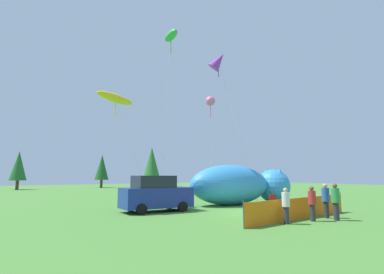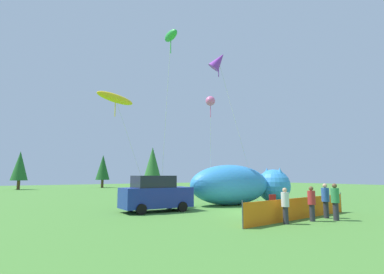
% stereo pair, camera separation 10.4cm
% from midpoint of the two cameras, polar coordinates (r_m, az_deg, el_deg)
% --- Properties ---
extents(ground_plane, '(120.00, 120.00, 0.00)m').
position_cam_midpoint_polar(ground_plane, '(18.40, 11.61, -13.94)').
color(ground_plane, '#477F33').
extents(parked_car, '(4.34, 2.22, 2.15)m').
position_cam_midpoint_polar(parked_car, '(18.58, -7.06, -10.73)').
color(parked_car, navy).
rests_on(parked_car, ground).
extents(folding_chair, '(0.65, 0.65, 0.98)m').
position_cam_midpoint_polar(folding_chair, '(20.06, 14.70, -11.65)').
color(folding_chair, maroon).
rests_on(folding_chair, ground).
extents(inflatable_cat, '(8.84, 3.85, 2.94)m').
position_cam_midpoint_polar(inflatable_cat, '(23.11, 9.07, -9.23)').
color(inflatable_cat, '#338CD8').
rests_on(inflatable_cat, ground).
extents(safety_fence, '(8.86, 0.80, 1.16)m').
position_cam_midpoint_polar(safety_fence, '(16.46, 19.91, -12.63)').
color(safety_fence, orange).
rests_on(safety_fence, ground).
extents(spectator_in_white_shirt, '(0.35, 0.35, 1.61)m').
position_cam_midpoint_polar(spectator_in_white_shirt, '(14.51, 17.25, -12.11)').
color(spectator_in_white_shirt, '#2D2D38').
rests_on(spectator_in_white_shirt, ground).
extents(spectator_in_grey_shirt, '(0.36, 0.36, 1.65)m').
position_cam_midpoint_polar(spectator_in_grey_shirt, '(15.79, 21.73, -11.43)').
color(spectator_in_grey_shirt, '#2D2D38').
rests_on(spectator_in_grey_shirt, ground).
extents(spectator_in_black_shirt, '(0.39, 0.39, 1.78)m').
position_cam_midpoint_polar(spectator_in_black_shirt, '(16.49, 25.51, -10.80)').
color(spectator_in_black_shirt, '#2D2D38').
rests_on(spectator_in_black_shirt, ground).
extents(spectator_in_red_shirt, '(0.38, 0.38, 1.75)m').
position_cam_midpoint_polar(spectator_in_red_shirt, '(17.19, 23.96, -10.75)').
color(spectator_in_red_shirt, '#2D2D38').
rests_on(spectator_in_red_shirt, ground).
extents(kite_purple_delta, '(2.98, 2.88, 11.99)m').
position_cam_midpoint_polar(kite_purple_delta, '(24.49, 4.94, 14.16)').
color(kite_purple_delta, silver).
rests_on(kite_purple_delta, ground).
extents(kite_green_fish, '(1.08, 2.55, 12.40)m').
position_cam_midpoint_polar(kite_green_fish, '(22.34, -4.19, 18.55)').
color(kite_green_fish, silver).
rests_on(kite_green_fish, ground).
extents(kite_yellow_hero, '(3.55, 2.56, 7.98)m').
position_cam_midpoint_polar(kite_yellow_hero, '(21.77, -14.50, 7.11)').
color(kite_yellow_hero, silver).
rests_on(kite_yellow_hero, ground).
extents(kite_pink_octopus, '(0.92, 1.13, 8.24)m').
position_cam_midpoint_polar(kite_pink_octopus, '(23.29, 3.39, 6.75)').
color(kite_pink_octopus, silver).
rests_on(kite_pink_octopus, ground).
extents(horizon_tree_east, '(2.43, 2.43, 5.79)m').
position_cam_midpoint_polar(horizon_tree_east, '(52.63, -30.20, -4.78)').
color(horizon_tree_east, brown).
rests_on(horizon_tree_east, ground).
extents(horizon_tree_west, '(2.39, 2.39, 5.71)m').
position_cam_midpoint_polar(horizon_tree_west, '(54.86, -16.85, -5.56)').
color(horizon_tree_west, brown).
rests_on(horizon_tree_west, ground).
extents(horizon_tree_northeast, '(2.87, 2.87, 6.85)m').
position_cam_midpoint_polar(horizon_tree_northeast, '(50.51, -7.75, -4.90)').
color(horizon_tree_northeast, brown).
rests_on(horizon_tree_northeast, ground).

